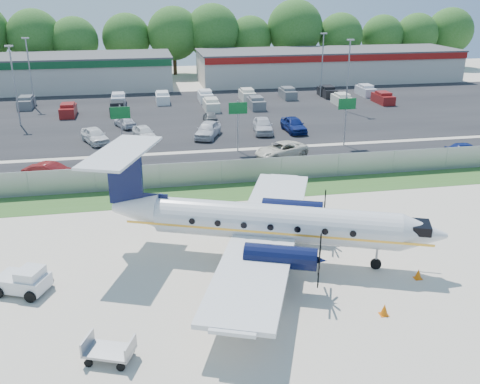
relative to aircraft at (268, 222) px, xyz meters
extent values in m
plane|color=beige|center=(-0.63, -0.66, -2.40)|extent=(170.00, 170.00, 0.00)
cube|color=#2D561E|center=(-0.63, 11.34, -2.39)|extent=(170.00, 4.00, 0.02)
cube|color=black|center=(-0.63, 18.34, -2.39)|extent=(170.00, 8.00, 0.02)
cube|color=black|center=(-0.63, 39.34, -2.39)|extent=(170.00, 32.00, 0.02)
cube|color=gray|center=(-0.63, 13.34, -1.40)|extent=(120.00, 0.02, 1.90)
cube|color=gray|center=(-0.63, 13.34, -0.42)|extent=(120.00, 0.06, 0.06)
cube|color=gray|center=(-0.63, 13.34, -2.35)|extent=(120.00, 0.06, 0.06)
cube|color=beige|center=(-24.63, 61.34, 0.10)|extent=(46.00, 12.00, 5.00)
cube|color=#474749|center=(-24.63, 61.34, 2.72)|extent=(46.40, 12.40, 0.24)
cube|color=#0F4723|center=(-24.63, 55.24, 2.10)|extent=(46.00, 0.20, 1.00)
cube|color=beige|center=(25.37, 61.34, 0.10)|extent=(44.00, 12.00, 5.00)
cube|color=#474749|center=(25.37, 61.34, 2.72)|extent=(44.40, 12.40, 0.24)
cube|color=maroon|center=(25.37, 55.24, 2.10)|extent=(44.00, 0.20, 1.00)
cylinder|color=gray|center=(-8.63, 22.34, 0.10)|extent=(0.14, 0.14, 5.00)
cube|color=#0C5923|center=(-8.63, 22.19, 1.90)|extent=(1.80, 0.08, 1.10)
cylinder|color=gray|center=(2.37, 22.34, 0.10)|extent=(0.14, 0.14, 5.00)
cube|color=#0C5923|center=(2.37, 22.19, 1.90)|extent=(1.80, 0.08, 1.10)
cylinder|color=gray|center=(13.37, 22.34, 0.10)|extent=(0.14, 0.14, 5.00)
cube|color=#0C5923|center=(13.37, 22.19, 1.90)|extent=(1.80, 0.08, 1.10)
cylinder|color=gray|center=(-20.63, 37.34, 2.10)|extent=(0.18, 0.18, 9.00)
cube|color=gray|center=(-20.63, 37.34, 6.60)|extent=(0.90, 0.35, 0.18)
cylinder|color=gray|center=(19.37, 37.34, 2.10)|extent=(0.18, 0.18, 9.00)
cube|color=gray|center=(19.37, 37.34, 6.60)|extent=(0.90, 0.35, 0.18)
cylinder|color=gray|center=(-20.63, 47.34, 2.10)|extent=(0.18, 0.18, 9.00)
cube|color=gray|center=(-20.63, 47.34, 6.60)|extent=(0.90, 0.35, 0.18)
cylinder|color=gray|center=(19.37, 47.34, 2.10)|extent=(0.18, 0.18, 9.00)
cube|color=gray|center=(19.37, 47.34, 6.60)|extent=(0.90, 0.35, 0.18)
cylinder|color=silver|center=(0.41, -0.16, 0.00)|extent=(13.76, 7.05, 2.12)
cone|color=silver|center=(8.05, -3.15, 0.00)|extent=(3.06, 2.87, 2.12)
cone|color=silver|center=(-7.43, 2.90, 0.22)|extent=(3.47, 3.03, 2.12)
cube|color=black|center=(7.84, -3.06, 0.39)|extent=(1.46, 1.72, 0.50)
cube|color=silver|center=(-0.11, 0.04, -0.61)|extent=(10.47, 19.59, 0.25)
cylinder|color=black|center=(-0.14, -3.42, -0.45)|extent=(3.98, 2.52, 1.23)
cylinder|color=black|center=(2.22, 2.61, -0.45)|extent=(3.98, 2.52, 1.23)
cube|color=black|center=(-7.95, 3.11, 2.12)|extent=(2.05, 0.96, 3.24)
cube|color=silver|center=(-8.06, 3.15, 3.74)|extent=(5.01, 7.42, 0.16)
cylinder|color=gray|center=(5.82, -2.27, -1.67)|extent=(0.13, 0.13, 1.45)
cylinder|color=black|center=(5.82, -2.27, -2.09)|extent=(0.66, 0.41, 0.62)
cylinder|color=black|center=(-1.28, -2.97, -2.04)|extent=(0.83, 0.68, 0.71)
cylinder|color=black|center=(1.07, 3.05, -2.04)|extent=(0.83, 0.68, 0.71)
cube|color=silver|center=(-13.49, -1.11, -1.83)|extent=(3.00, 2.46, 0.73)
cube|color=silver|center=(-13.02, -1.32, -1.26)|extent=(1.59, 1.69, 0.52)
cube|color=black|center=(-12.59, -1.51, -1.24)|extent=(0.63, 1.12, 0.41)
cylinder|color=black|center=(-14.02, 0.00, -2.09)|extent=(0.66, 0.46, 0.62)
cylinder|color=black|center=(-12.96, -2.23, -2.09)|extent=(0.66, 0.46, 0.62)
cylinder|color=black|center=(-12.31, -0.74, -2.09)|extent=(0.66, 0.46, 0.62)
cube|color=gray|center=(-0.83, -1.86, -1.98)|extent=(2.02, 1.38, 0.11)
cube|color=gray|center=(-1.72, -1.98, -1.69)|extent=(0.23, 1.13, 0.57)
cube|color=gray|center=(0.05, -1.74, -1.69)|extent=(0.23, 1.13, 0.57)
cylinder|color=black|center=(-1.42, -2.46, -2.23)|extent=(0.35, 0.16, 0.34)
cylinder|color=black|center=(-1.56, -1.43, -2.23)|extent=(0.35, 0.16, 0.34)
cylinder|color=black|center=(-0.11, -2.28, -2.23)|extent=(0.35, 0.16, 0.34)
cylinder|color=black|center=(-0.25, -1.26, -2.23)|extent=(0.35, 0.16, 0.34)
cube|color=gray|center=(-8.81, -7.67, -1.93)|extent=(2.38, 1.91, 0.12)
cube|color=gray|center=(-9.72, -7.31, -1.62)|extent=(0.53, 1.19, 0.62)
cube|color=gray|center=(-7.89, -8.02, -1.62)|extent=(0.53, 1.19, 0.62)
cylinder|color=black|center=(-9.69, -7.94, -2.21)|extent=(0.39, 0.25, 0.37)
cylinder|color=black|center=(-9.28, -6.87, -2.21)|extent=(0.39, 0.25, 0.37)
cylinder|color=black|center=(-8.34, -8.46, -2.21)|extent=(0.39, 0.25, 0.37)
cylinder|color=black|center=(-7.93, -7.40, -2.21)|extent=(0.39, 0.25, 0.37)
cone|color=#D65F06|center=(7.66, -3.74, -2.10)|extent=(0.40, 0.40, 0.59)
cube|color=#D65F06|center=(7.66, -3.74, -2.38)|extent=(0.42, 0.42, 0.03)
cone|color=#D65F06|center=(4.30, -6.67, -2.10)|extent=(0.41, 0.41, 0.61)
cube|color=#D65F06|center=(4.30, -6.67, -2.38)|extent=(0.43, 0.43, 0.03)
cone|color=#D65F06|center=(-2.45, 7.82, -2.17)|extent=(0.31, 0.31, 0.46)
cube|color=#D65F06|center=(-2.45, 7.82, -2.39)|extent=(0.33, 0.33, 0.03)
imported|color=maroon|center=(-14.32, 16.49, -2.40)|extent=(4.95, 3.42, 1.55)
imported|color=beige|center=(6.02, 19.54, -2.40)|extent=(5.74, 4.16, 1.45)
imported|color=navy|center=(23.36, 16.58, -2.40)|extent=(4.06, 1.74, 1.37)
imported|color=silver|center=(-11.57, 27.98, -2.40)|extent=(3.49, 5.06, 1.60)
imported|color=silver|center=(-6.54, 28.49, -2.40)|extent=(2.84, 4.55, 1.45)
imported|color=silver|center=(0.17, 28.04, -2.40)|extent=(3.80, 5.42, 1.71)
imported|color=silver|center=(6.39, 28.82, -2.40)|extent=(2.65, 5.21, 1.70)
imported|color=navy|center=(9.85, 28.57, -2.40)|extent=(2.19, 4.92, 1.64)
imported|color=silver|center=(-8.61, 34.10, -2.40)|extent=(2.91, 4.16, 1.31)
imported|color=#595B5E|center=(1.36, 34.82, -2.40)|extent=(1.56, 3.82, 1.30)
camera|label=1|loc=(-6.83, -27.32, 12.65)|focal=40.00mm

